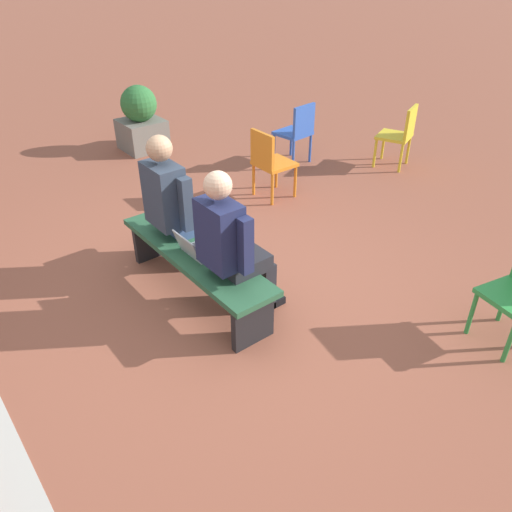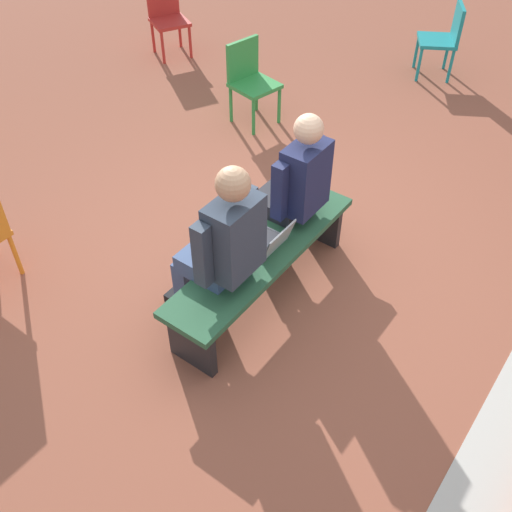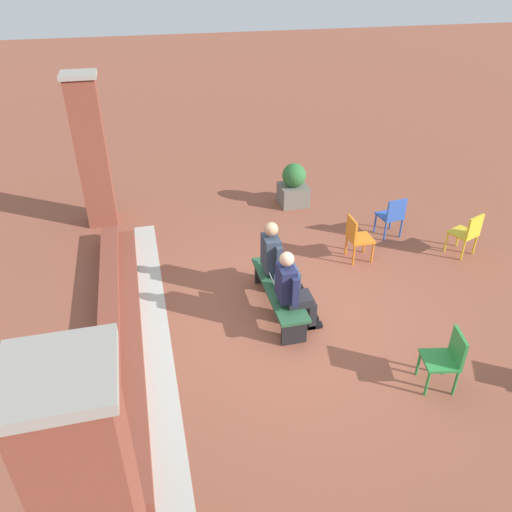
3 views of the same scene
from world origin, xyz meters
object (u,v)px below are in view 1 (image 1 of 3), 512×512
Objects in this scene: laptop at (196,249)px; plastic_chair_near_bench_right at (400,133)px; plastic_chair_near_bench_left at (297,130)px; plastic_chair_far_right at (270,160)px; bench at (195,261)px; person_student at (232,244)px; planter at (141,120)px; person_adult at (177,204)px.

plastic_chair_near_bench_right reaches higher than laptop.
plastic_chair_near_bench_left is 1.00× the size of plastic_chair_near_bench_right.
plastic_chair_near_bench_right is (-0.34, -2.02, 0.00)m from plastic_chair_far_right.
bench is 2.14× the size of plastic_chair_near_bench_right.
person_student is (-0.46, -0.07, 0.36)m from bench.
laptop is at bearing 102.53° from plastic_chair_near_bench_right.
laptop is 0.38× the size of plastic_chair_far_right.
planter is (2.47, 0.41, -0.04)m from plastic_chair_far_right.
person_adult is 1.46× the size of planter.
person_adult is 4.29× the size of laptop.
planter is (3.24, -1.29, -0.29)m from person_adult.
planter is (3.66, -1.37, -0.06)m from laptop.
person_adult reaches higher than bench.
person_student reaches higher than laptop.
plastic_chair_near_bench_right is (-0.95, -1.01, 0.00)m from plastic_chair_near_bench_left.
laptop is 0.34× the size of planter.
plastic_chair_near_bench_left and plastic_chair_near_bench_right have the same top height.
plastic_chair_near_bench_left is 1.39m from plastic_chair_near_bench_right.
plastic_chair_near_bench_right is at bearing -78.21° from bench.
person_student is 3.50m from plastic_chair_near_bench_left.
bench is at bearing -12.61° from laptop.
plastic_chair_far_right is at bearing -170.68° from planter.
plastic_chair_far_right is at bearing 121.50° from plastic_chair_near_bench_left.
plastic_chair_near_bench_left and plastic_chair_far_right have the same top height.
bench is 3.85m from planter.
planter is at bearing -21.78° from person_adult.
person_student is 4.27m from planter.
person_student is 4.18× the size of laptop.
planter is (3.60, -1.36, 0.08)m from bench.
person_student is 1.59× the size of plastic_chair_near_bench_left.
person_adult reaches higher than laptop.
planter is at bearing -20.73° from bench.
plastic_chair_far_right is 1.00× the size of plastic_chair_near_bench_right.
plastic_chair_far_right is at bearing -47.07° from person_student.
plastic_chair_near_bench_right is at bearing -139.22° from planter.
laptop is at bearing 167.39° from bench.
laptop is 0.38× the size of plastic_chair_near_bench_right.
plastic_chair_near_bench_right is at bearing -83.45° from person_adult.
planter is (4.06, -1.30, -0.28)m from person_student.
person_student is 3.93m from plastic_chair_near_bench_right.
plastic_chair_near_bench_left is at bearing -57.19° from laptop.
bench is at bearing 122.13° from plastic_chair_near_bench_left.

